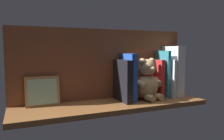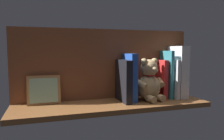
# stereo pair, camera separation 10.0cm
# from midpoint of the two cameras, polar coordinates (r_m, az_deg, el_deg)

# --- Properties ---
(ground_plane) EXTENTS (0.90, 0.25, 0.02)m
(ground_plane) POSITION_cam_midpoint_polar(r_m,az_deg,el_deg) (1.02, 2.82, -9.20)
(ground_plane) COLOR brown
(shelf_back_panel) EXTENTS (0.90, 0.02, 0.35)m
(shelf_back_panel) POSITION_cam_midpoint_polar(r_m,az_deg,el_deg) (1.09, 0.98, 1.53)
(shelf_back_panel) COLOR brown
(shelf_back_panel) RESTS_ON ground_plane
(dictionary_thick_white) EXTENTS (0.05, 0.13, 0.26)m
(dictionary_thick_white) POSITION_cam_midpoint_polar(r_m,az_deg,el_deg) (1.20, 19.13, -0.42)
(dictionary_thick_white) COLOR white
(dictionary_thick_white) RESTS_ON ground_plane
(book_0) EXTENTS (0.02, 0.14, 0.20)m
(book_0) POSITION_cam_midpoint_polar(r_m,az_deg,el_deg) (1.18, 17.61, -2.14)
(book_0) COLOR silver
(book_0) RESTS_ON ground_plane
(book_1) EXTENTS (0.02, 0.12, 0.24)m
(book_1) POSITION_cam_midpoint_polar(r_m,az_deg,el_deg) (1.17, 16.42, -1.06)
(book_1) COLOR teal
(book_1) RESTS_ON ground_plane
(book_2) EXTENTS (0.02, 0.10, 0.19)m
(book_2) POSITION_cam_midpoint_polar(r_m,az_deg,el_deg) (1.16, 15.13, -2.22)
(book_2) COLOR red
(book_2) RESTS_ON ground_plane
(teddy_bear) EXTENTS (0.16, 0.15, 0.21)m
(teddy_bear) POSITION_cam_midpoint_polar(r_m,az_deg,el_deg) (1.09, 12.32, -3.00)
(teddy_bear) COLOR tan
(teddy_bear) RESTS_ON ground_plane
(book_3) EXTENTS (0.03, 0.13, 0.23)m
(book_3) POSITION_cam_midpoint_polar(r_m,az_deg,el_deg) (1.06, 7.33, -1.87)
(book_3) COLOR blue
(book_3) RESTS_ON ground_plane
(book_4) EXTENTS (0.03, 0.16, 0.20)m
(book_4) POSITION_cam_midpoint_polar(r_m,az_deg,el_deg) (1.04, 5.76, -2.83)
(book_4) COLOR black
(book_4) RESTS_ON ground_plane
(picture_frame_leaning) EXTENTS (0.15, 0.04, 0.13)m
(picture_frame_leaning) POSITION_cam_midpoint_polar(r_m,az_deg,el_deg) (1.02, -14.73, -5.14)
(picture_frame_leaning) COLOR #9E6B3D
(picture_frame_leaning) RESTS_ON ground_plane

